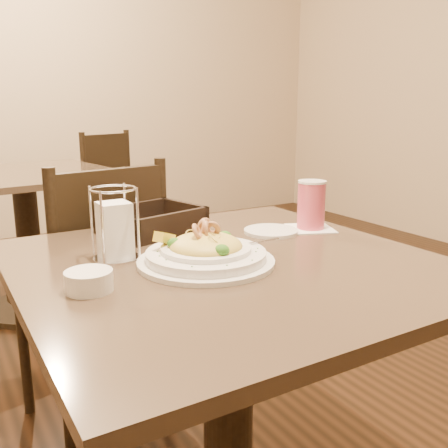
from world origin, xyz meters
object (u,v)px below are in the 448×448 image
dining_chair_far (96,196)px  napkin_caddy (115,229)px  pasta_bowl (206,252)px  side_plate (271,231)px  bread_basket (152,224)px  butter_ramekin (89,281)px  background_table (27,218)px  dining_chair_near (96,289)px  drink_glass (311,205)px  main_table (228,357)px

dining_chair_far → napkin_caddy: 2.33m
pasta_bowl → side_plate: size_ratio=2.27×
pasta_bowl → bread_basket: 0.32m
napkin_caddy → butter_ramekin: (-0.11, -0.17, -0.05)m
background_table → dining_chair_near: dining_chair_near is taller
dining_chair_far → side_plate: size_ratio=6.32×
drink_glass → background_table: bearing=106.3°
dining_chair_far → side_plate: (-0.16, -2.22, 0.26)m
background_table → drink_glass: bearing=-73.7°
background_table → side_plate: (0.37, -1.66, 0.24)m
main_table → dining_chair_far: 2.40m
dining_chair_far → drink_glass: 2.26m
main_table → dining_chair_far: size_ratio=0.97×
background_table → pasta_bowl: size_ratio=3.04×
napkin_caddy → dining_chair_far: bearing=74.9°
background_table → pasta_bowl: bearing=-87.3°
dining_chair_near → bread_basket: size_ratio=3.28×
dining_chair_far → napkin_caddy: size_ratio=5.63×
drink_glass → napkin_caddy: napkin_caddy is taller
main_table → background_table: same height
main_table → dining_chair_near: (-0.12, 0.64, -0.02)m
bread_basket → napkin_caddy: size_ratio=1.72×
dining_chair_near → dining_chair_far: 1.80m
pasta_bowl → side_plate: bearing=27.8°
pasta_bowl → bread_basket: (0.01, 0.32, -0.00)m
drink_glass → side_plate: drink_glass is taller
dining_chair_near → drink_glass: dining_chair_near is taller
background_table → drink_glass: (0.49, -1.68, 0.31)m
pasta_bowl → drink_glass: bearing=17.6°
drink_glass → butter_ramekin: (-0.67, -0.16, -0.05)m
background_table → side_plate: bearing=-77.4°
pasta_bowl → napkin_caddy: (-0.16, 0.14, 0.04)m
bread_basket → napkin_caddy: 0.25m
bread_basket → napkin_caddy: (-0.17, -0.19, 0.05)m
dining_chair_near → napkin_caddy: dining_chair_near is taller
main_table → drink_glass: (0.35, 0.13, 0.31)m
main_table → napkin_caddy: 0.40m
drink_glass → bread_basket: drink_glass is taller
drink_glass → butter_ramekin: drink_glass is taller
drink_glass → bread_basket: (-0.39, 0.20, -0.04)m
bread_basket → napkin_caddy: napkin_caddy is taller
dining_chair_far → napkin_caddy: bearing=52.6°
main_table → butter_ramekin: 0.41m
dining_chair_near → napkin_caddy: bearing=69.6°
background_table → butter_ramekin: (-0.18, -1.84, 0.26)m
dining_chair_near → side_plate: 0.66m
bread_basket → side_plate: 0.33m
dining_chair_far → side_plate: 2.24m
dining_chair_near → pasta_bowl: (0.07, -0.64, 0.28)m
bread_basket → butter_ramekin: (-0.28, -0.35, -0.00)m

